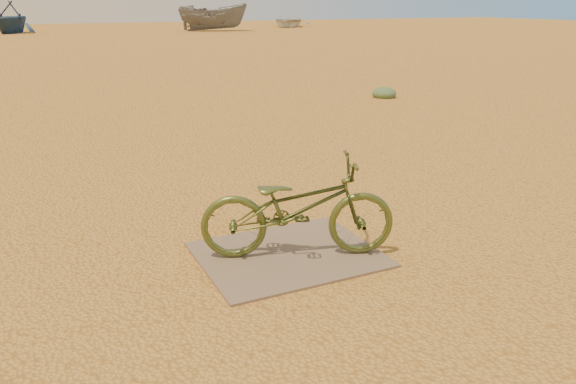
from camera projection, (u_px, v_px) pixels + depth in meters
name	position (u px, v px, depth m)	size (l,w,h in m)	color
ground	(255.00, 260.00, 4.98)	(120.00, 120.00, 0.00)	#C18D3E
plywood_board	(288.00, 254.00, 5.06)	(1.56, 1.27, 0.02)	brown
bicycle	(298.00, 208.00, 4.89)	(0.59, 1.70, 0.89)	#475525
boat_far_left	(10.00, 17.00, 39.79)	(3.65, 4.23, 2.22)	navy
boat_mid_right	(213.00, 17.00, 42.80)	(1.96, 5.22, 2.02)	slate
boat_far_right	(288.00, 21.00, 49.71)	(3.53, 4.95, 1.02)	silver
kale_b	(384.00, 97.00, 13.40)	(0.57, 0.57, 0.31)	#55754E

